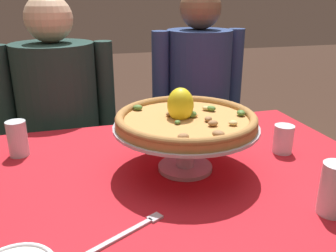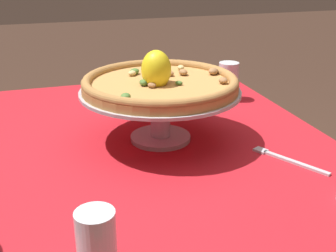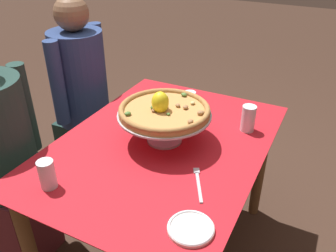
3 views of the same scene
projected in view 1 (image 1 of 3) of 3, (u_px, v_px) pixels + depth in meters
name	position (u px, v px, depth m)	size (l,w,h in m)	color
dining_table	(177.00, 201.00, 1.08)	(1.21, 0.88, 0.71)	brown
pizza_stand	(186.00, 136.00, 1.02)	(0.41, 0.41, 0.14)	#B7B7C1
pizza	(186.00, 118.00, 1.00)	(0.40, 0.40, 0.11)	#BC8447
water_glass_front_right	(334.00, 192.00, 0.82)	(0.07, 0.07, 0.13)	white
water_glass_side_right	(283.00, 141.00, 1.15)	(0.06, 0.06, 0.09)	white
water_glass_back_left	(18.00, 141.00, 1.13)	(0.06, 0.06, 0.11)	silver
dinner_fork	(130.00, 231.00, 0.77)	(0.18, 0.11, 0.01)	#B7B7C1
diner_left	(62.00, 138.00, 1.62)	(0.50, 0.36, 1.20)	maroon
diner_right	(197.00, 121.00, 1.84)	(0.47, 0.33, 1.24)	#1E3833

